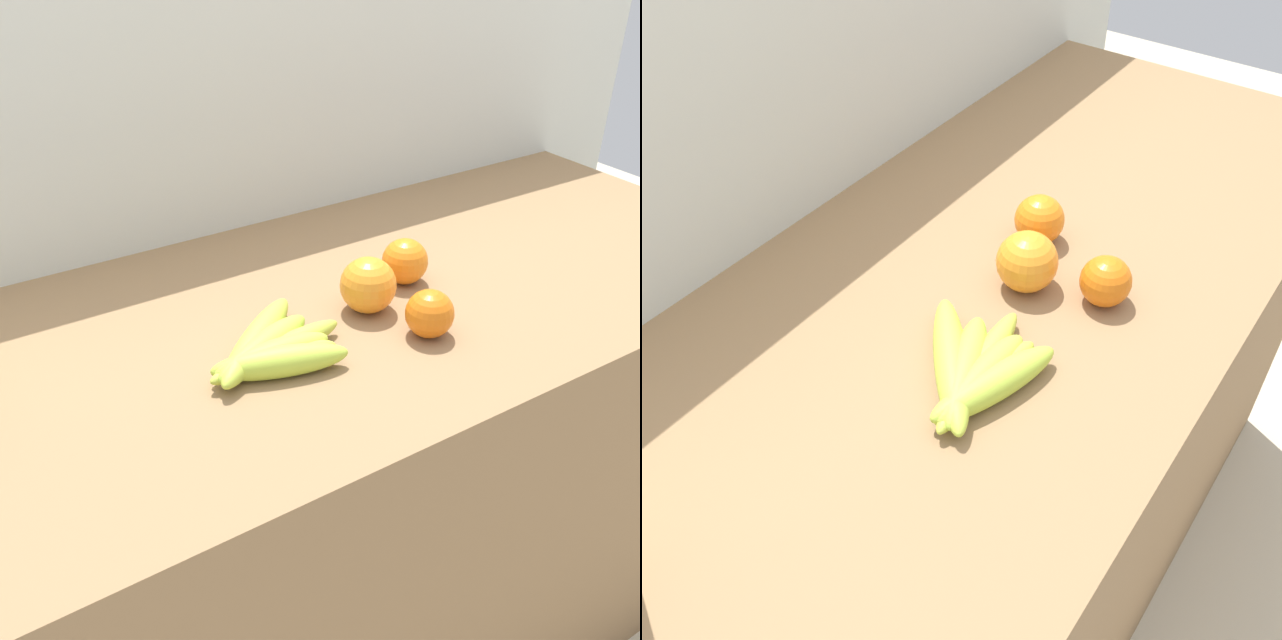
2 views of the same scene
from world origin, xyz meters
The scene contains 7 objects.
ground_plane centered at (0.00, 0.00, 0.00)m, with size 6.00×6.00×0.00m, color beige.
counter centered at (0.00, 0.00, 0.43)m, with size 1.71×0.64×0.86m, color olive.
wall_back centered at (0.00, 0.35, 0.65)m, with size 2.11×0.06×1.30m, color silver.
banana_bunch centered at (-0.10, -0.08, 0.88)m, with size 0.22×0.19×0.04m.
orange_right centered at (0.09, -0.04, 0.90)m, with size 0.08×0.08×0.08m, color orange.
orange_back_right centered at (0.19, 0.00, 0.90)m, with size 0.07×0.07×0.07m, color orange.
orange_front centered at (0.12, -0.14, 0.90)m, with size 0.07×0.07×0.07m, color orange.
Camera 2 is at (-0.57, -0.40, 1.50)m, focal length 40.50 mm.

